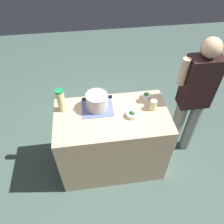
# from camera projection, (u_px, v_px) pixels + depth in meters

# --- Properties ---
(ground_plane) EXTENTS (8.00, 8.00, 0.00)m
(ground_plane) POSITION_uv_depth(u_px,v_px,m) (112.00, 162.00, 2.97)
(ground_plane) COLOR #435750
(counter_slab) EXTENTS (1.23, 0.68, 0.91)m
(counter_slab) POSITION_uv_depth(u_px,v_px,m) (112.00, 141.00, 2.65)
(counter_slab) COLOR #D3AB84
(counter_slab) RESTS_ON ground_plane
(dish_cloth) EXTENTS (0.34, 0.31, 0.01)m
(dish_cloth) POSITION_uv_depth(u_px,v_px,m) (97.00, 108.00, 2.40)
(dish_cloth) COLOR #5866A2
(dish_cloth) RESTS_ON counter_slab
(cooking_pot) EXTENTS (0.31, 0.24, 0.18)m
(cooking_pot) POSITION_uv_depth(u_px,v_px,m) (97.00, 101.00, 2.33)
(cooking_pot) COLOR #B7B7BC
(cooking_pot) RESTS_ON dish_cloth
(lemonade_pitcher) EXTENTS (0.09, 0.09, 0.27)m
(lemonade_pitcher) POSITION_uv_depth(u_px,v_px,m) (61.00, 100.00, 2.29)
(lemonade_pitcher) COLOR beige
(lemonade_pitcher) RESTS_ON counter_slab
(mason_jar) EXTENTS (0.08, 0.08, 0.12)m
(mason_jar) POSITION_uv_depth(u_px,v_px,m) (153.00, 105.00, 2.35)
(mason_jar) COLOR beige
(mason_jar) RESTS_ON counter_slab
(broccoli_bowl_front) EXTENTS (0.13, 0.13, 0.08)m
(broccoli_bowl_front) POSITION_uv_depth(u_px,v_px,m) (132.00, 114.00, 2.29)
(broccoli_bowl_front) COLOR silver
(broccoli_bowl_front) RESTS_ON counter_slab
(broccoli_bowl_center) EXTENTS (0.10, 0.10, 0.08)m
(broccoli_bowl_center) POSITION_uv_depth(u_px,v_px,m) (146.00, 96.00, 2.50)
(broccoli_bowl_center) COLOR silver
(broccoli_bowl_center) RESTS_ON counter_slab
(person_cook) EXTENTS (0.50, 0.20, 1.65)m
(person_cook) POSITION_uv_depth(u_px,v_px,m) (193.00, 99.00, 2.50)
(person_cook) COLOR slate
(person_cook) RESTS_ON ground_plane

